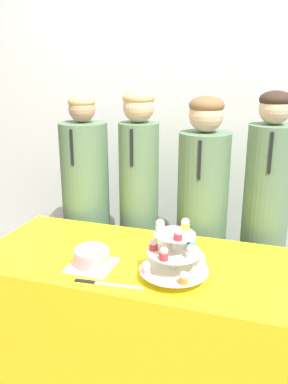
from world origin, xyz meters
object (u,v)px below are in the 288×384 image
(student_0, at_px, (87,217))
(student_3, at_px, (263,233))
(round_cake, at_px, (92,256))
(cake_knife, at_px, (97,283))
(student_2, at_px, (201,229))
(cupcake_stand, at_px, (175,253))
(student_1, at_px, (139,216))

(student_0, relative_size, student_3, 0.97)
(round_cake, relative_size, cake_knife, 0.66)
(student_3, bearing_deg, student_2, 180.00)
(cake_knife, bearing_deg, student_0, 113.19)
(cupcake_stand, height_order, student_0, student_0)
(student_0, relative_size, student_1, 0.98)
(student_2, bearing_deg, student_1, -180.00)
(cake_knife, relative_size, student_2, 0.20)
(student_3, bearing_deg, cupcake_stand, -116.66)
(cake_knife, distance_m, student_3, 1.10)
(cupcake_stand, xyz_separation_m, student_0, (-0.79, 0.72, -0.18))
(student_1, bearing_deg, cake_knife, -83.18)
(student_0, distance_m, student_1, 0.38)
(student_2, bearing_deg, student_0, -180.00)
(cake_knife, distance_m, student_0, 0.99)
(student_3, bearing_deg, round_cake, -135.98)
(round_cake, xyz_separation_m, cake_knife, (0.09, -0.14, -0.05))
(cupcake_stand, distance_m, student_2, 0.73)
(cupcake_stand, distance_m, student_1, 0.84)
(student_0, xyz_separation_m, student_3, (1.15, -0.00, 0.04))
(cupcake_stand, height_order, student_3, student_3)
(cupcake_stand, height_order, student_2, student_2)
(student_1, distance_m, student_3, 0.77)
(student_0, distance_m, student_3, 1.15)
(student_2, height_order, student_3, student_3)
(student_0, xyz_separation_m, student_1, (0.37, -0.00, 0.05))
(student_2, xyz_separation_m, student_3, (0.37, -0.00, 0.02))
(cake_knife, height_order, student_1, student_1)
(cupcake_stand, bearing_deg, student_3, 63.34)
(round_cake, bearing_deg, cake_knife, -56.81)
(cupcake_stand, bearing_deg, student_0, 137.82)
(cupcake_stand, bearing_deg, cake_knife, -153.55)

